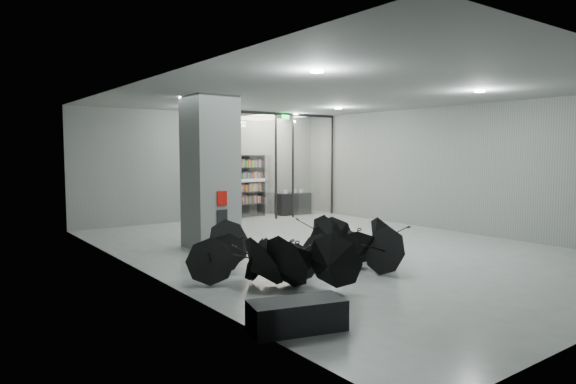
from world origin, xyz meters
TOP-DOWN VIEW (x-y plane):
  - room at (0.00, 0.00)m, footprint 14.00×14.02m
  - column at (-2.50, 2.00)m, footprint 1.20×1.20m
  - fire_cabinet at (-2.50, 1.38)m, footprint 0.28×0.04m
  - info_panel at (-2.50, 1.38)m, footprint 0.30×0.03m
  - exit_sign at (2.40, 5.30)m, footprint 0.30×0.06m
  - glass_partition at (2.39, 5.50)m, footprint 5.06×0.08m
  - bench at (-4.50, -4.38)m, footprint 1.48×0.93m
  - bookshelf at (1.21, 6.75)m, footprint 2.20×0.54m
  - shop_counter at (3.46, 6.23)m, footprint 1.46×0.64m
  - umbrella_cluster at (-2.13, -1.69)m, footprint 5.35×4.71m

SIDE VIEW (x-z plane):
  - bench at x=-4.50m, z-range 0.00..0.44m
  - umbrella_cluster at x=-2.13m, z-range -0.35..0.96m
  - shop_counter at x=3.46m, z-range 0.00..0.87m
  - info_panel at x=-2.50m, z-range 0.64..1.06m
  - bookshelf at x=1.21m, z-range 0.00..2.41m
  - fire_cabinet at x=-2.50m, z-range 1.16..1.54m
  - column at x=-2.50m, z-range 0.00..4.00m
  - glass_partition at x=2.39m, z-range 0.18..4.18m
  - room at x=0.00m, z-range 0.84..4.85m
  - exit_sign at x=2.40m, z-range 3.74..3.90m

